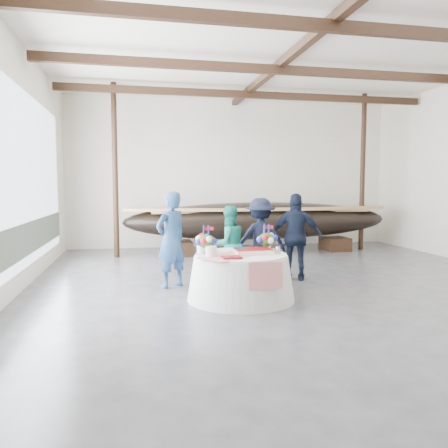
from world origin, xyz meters
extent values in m
cube|color=#3D3D42|center=(0.00, 0.00, 0.00)|extent=(10.00, 12.00, 0.01)
cube|color=silver|center=(0.00, 6.00, 2.25)|extent=(10.00, 0.02, 4.50)
cube|color=silver|center=(-5.00, 0.00, 2.25)|extent=(0.02, 12.00, 4.50)
cube|color=white|center=(0.00, 0.00, 4.50)|extent=(10.00, 12.00, 0.01)
cube|color=black|center=(0.00, -1.00, 4.25)|extent=(9.80, 0.12, 0.18)
cube|color=black|center=(0.00, 1.50, 4.25)|extent=(9.80, 0.12, 0.18)
cube|color=black|center=(0.00, 4.00, 4.25)|extent=(9.80, 0.12, 0.18)
cube|color=black|center=(0.00, 0.00, 4.38)|extent=(0.15, 11.76, 0.15)
cylinder|color=black|center=(-3.50, 4.40, 2.25)|extent=(0.14, 0.14, 4.50)
cylinder|color=black|center=(3.50, 4.40, 2.25)|extent=(0.14, 0.14, 4.50)
cube|color=silver|center=(-4.95, 1.00, 2.00)|extent=(0.02, 7.00, 3.20)
cube|color=#596654|center=(-4.94, 1.00, 0.90)|extent=(0.02, 7.00, 0.60)
cube|color=black|center=(-1.85, 4.40, 0.19)|extent=(0.66, 0.85, 0.38)
cube|color=black|center=(2.68, 4.40, 0.19)|extent=(0.66, 0.85, 0.38)
ellipsoid|color=black|center=(0.42, 4.40, 0.90)|extent=(7.55, 1.51, 1.04)
cube|color=#9E7A4C|center=(0.42, 4.40, 1.18)|extent=(6.04, 0.99, 0.06)
cone|color=silver|center=(-1.31, -0.43, 0.36)|extent=(1.76, 1.76, 0.73)
cylinder|color=silver|center=(-1.31, -0.43, 0.74)|extent=(1.49, 1.49, 0.04)
cube|color=red|center=(-1.31, -0.43, 0.76)|extent=(1.61, 1.46, 0.01)
cube|color=white|center=(-1.11, -0.45, 0.79)|extent=(0.60, 0.40, 0.07)
cylinder|color=white|center=(-1.84, -0.58, 0.84)|extent=(0.18, 0.18, 0.16)
cylinder|color=white|center=(-1.91, -0.11, 0.86)|extent=(0.18, 0.18, 0.20)
cube|color=maroon|center=(-1.56, -0.85, 0.77)|extent=(0.30, 0.24, 0.03)
cone|color=silver|center=(-0.72, -0.55, 0.82)|extent=(0.09, 0.09, 0.12)
imported|color=navy|center=(-2.37, 0.67, 0.88)|extent=(0.77, 0.72, 1.77)
imported|color=#1B8E7A|center=(-1.26, 0.80, 0.75)|extent=(0.83, 0.71, 1.49)
imported|color=black|center=(-0.56, 1.02, 0.81)|extent=(1.08, 0.66, 1.63)
imported|color=black|center=(0.11, 0.80, 0.86)|extent=(1.09, 0.76, 1.72)
camera|label=1|loc=(-2.99, -7.31, 1.87)|focal=35.00mm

